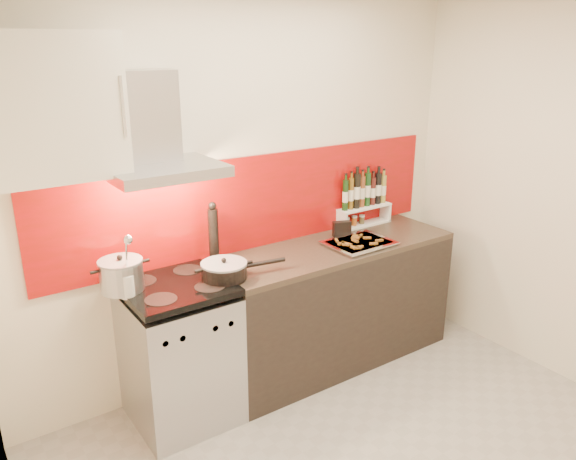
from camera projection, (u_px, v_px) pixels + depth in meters
back_wall at (250, 191)px, 3.77m from camera, size 3.40×0.02×2.60m
left_wall at (14, 363)px, 1.76m from camera, size 0.02×2.80×2.60m
backsplash at (258, 202)px, 3.81m from camera, size 3.00×0.02×0.64m
range_stove at (180, 354)px, 3.43m from camera, size 0.60×0.60×0.91m
counter at (333, 303)px, 4.07m from camera, size 1.80×0.60×0.90m
range_hood at (155, 139)px, 3.12m from camera, size 0.62×0.50×0.61m
upper_cabinet at (47, 107)px, 2.75m from camera, size 0.70×0.35×0.72m
stock_pot at (121, 275)px, 3.17m from camera, size 0.25×0.25×0.22m
saute_pan at (225, 270)px, 3.35m from camera, size 0.54×0.28×0.13m
utensil_jar at (128, 279)px, 3.09m from camera, size 0.08×0.12×0.38m
pepper_mill at (213, 234)px, 3.54m from camera, size 0.06×0.06×0.41m
step_shelf at (364, 200)px, 4.30m from camera, size 0.47×0.13×0.42m
caddy_box at (342, 229)px, 4.08m from camera, size 0.14×0.10×0.11m
baking_tray at (359, 243)px, 3.93m from camera, size 0.46×0.36×0.03m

